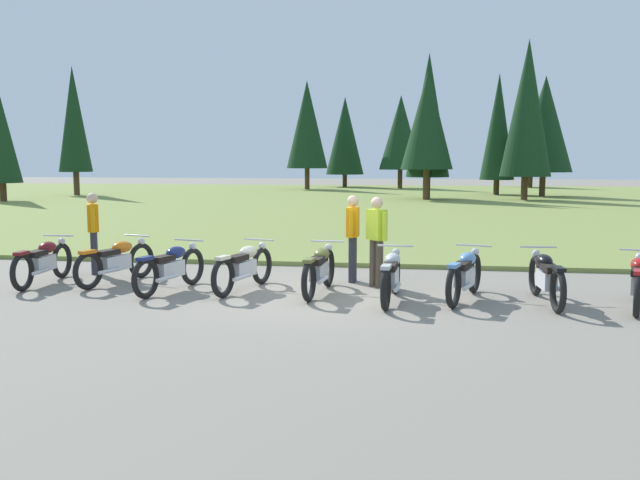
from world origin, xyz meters
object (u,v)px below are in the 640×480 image
object	(u,v)px
motorcycle_navy	(171,267)
rider_near_row_end	(377,236)
motorcycle_cream	(244,266)
motorcycle_red	(638,281)
motorcycle_silver	(391,275)
motorcycle_orange	(116,261)
motorcycle_maroon	(43,261)
motorcycle_sky_blue	(465,274)
motorcycle_black	(546,277)
rider_with_back_turned	(93,228)
motorcycle_olive	(319,269)
rider_checking_bike	(353,233)

from	to	relation	value
motorcycle_navy	rider_near_row_end	xyz separation A→B (m)	(3.61, 0.96, 0.51)
motorcycle_cream	motorcycle_navy	bearing A→B (deg)	-168.40
motorcycle_cream	motorcycle_red	distance (m)	6.57
motorcycle_navy	rider_near_row_end	world-z (taller)	rider_near_row_end
motorcycle_silver	motorcycle_orange	bearing A→B (deg)	170.47
motorcycle_maroon	motorcycle_orange	xyz separation A→B (m)	(1.33, 0.27, 0.00)
motorcycle_silver	rider_near_row_end	xyz separation A→B (m)	(-0.33, 1.25, 0.51)
motorcycle_cream	motorcycle_sky_blue	distance (m)	3.89
motorcycle_maroon	motorcycle_black	distance (m)	9.09
motorcycle_maroon	motorcycle_orange	bearing A→B (deg)	11.50
motorcycle_orange	motorcycle_silver	distance (m)	5.31
motorcycle_orange	motorcycle_red	size ratio (longest dim) A/B	0.99
rider_near_row_end	rider_with_back_turned	world-z (taller)	same
motorcycle_maroon	motorcycle_black	bearing A→B (deg)	-2.58
motorcycle_navy	motorcycle_red	bearing A→B (deg)	-1.89
motorcycle_orange	motorcycle_sky_blue	xyz separation A→B (m)	(6.45, -0.60, 0.00)
motorcycle_black	motorcycle_olive	bearing A→B (deg)	175.78
motorcycle_maroon	motorcycle_orange	distance (m)	1.36
motorcycle_maroon	rider_near_row_end	xyz separation A→B (m)	(6.24, 0.64, 0.51)
rider_near_row_end	rider_checking_bike	size ratio (longest dim) A/B	1.00
motorcycle_navy	motorcycle_silver	bearing A→B (deg)	-4.25
motorcycle_sky_blue	rider_with_back_turned	xyz separation A→B (m)	(-7.38, 1.57, 0.51)
motorcycle_sky_blue	motorcycle_olive	bearing A→B (deg)	175.38
rider_with_back_turned	motorcycle_navy	bearing A→B (deg)	-34.86
rider_near_row_end	motorcycle_silver	bearing A→B (deg)	-75.25
motorcycle_maroon	motorcycle_red	xyz separation A→B (m)	(10.46, -0.57, 0.00)
motorcycle_maroon	motorcycle_red	bearing A→B (deg)	-3.14
motorcycle_maroon	rider_checking_bike	size ratio (longest dim) A/B	1.26
motorcycle_olive	motorcycle_red	size ratio (longest dim) A/B	1.03
motorcycle_black	motorcycle_red	size ratio (longest dim) A/B	1.03
motorcycle_maroon	rider_with_back_turned	size ratio (longest dim) A/B	1.26
motorcycle_maroon	motorcycle_navy	size ratio (longest dim) A/B	1.02
motorcycle_silver	motorcycle_sky_blue	size ratio (longest dim) A/B	1.03
motorcycle_red	rider_checking_bike	bearing A→B (deg)	160.38
motorcycle_olive	motorcycle_silver	size ratio (longest dim) A/B	1.00
motorcycle_navy	motorcycle_silver	xyz separation A→B (m)	(3.94, -0.29, 0.00)
motorcycle_olive	motorcycle_orange	bearing A→B (deg)	174.22
motorcycle_black	motorcycle_red	xyz separation A→B (m)	(1.38, -0.16, 0.00)
motorcycle_orange	motorcycle_olive	distance (m)	3.98
motorcycle_olive	rider_with_back_turned	size ratio (longest dim) A/B	1.26
motorcycle_maroon	motorcycle_cream	distance (m)	3.91
motorcycle_navy	motorcycle_black	bearing A→B (deg)	-0.83
motorcycle_sky_blue	rider_checking_bike	world-z (taller)	rider_checking_bike
motorcycle_maroon	motorcycle_orange	size ratio (longest dim) A/B	1.04
rider_checking_bike	motorcycle_orange	bearing A→B (deg)	-169.33
motorcycle_orange	motorcycle_red	bearing A→B (deg)	-5.29
rider_near_row_end	rider_with_back_turned	size ratio (longest dim) A/B	1.00
motorcycle_black	rider_near_row_end	distance (m)	3.07
motorcycle_sky_blue	rider_near_row_end	bearing A→B (deg)	147.83
motorcycle_maroon	motorcycle_olive	size ratio (longest dim) A/B	1.00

